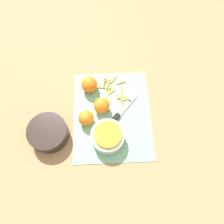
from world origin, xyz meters
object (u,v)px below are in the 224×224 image
object	(u,v)px
orange_right	(89,84)
orange_back	(86,118)
bowl_speckled	(108,136)
bowl_dark	(48,133)
orange_left	(102,106)
knife	(114,119)

from	to	relation	value
orange_right	orange_back	distance (m)	0.17
bowl_speckled	bowl_dark	distance (m)	0.26
bowl_speckled	orange_left	xyz separation A→B (m)	(0.15, 0.02, -0.00)
bowl_speckled	orange_back	size ratio (longest dim) A/B	2.09
orange_left	orange_back	world-z (taller)	orange_left
bowl_dark	orange_right	xyz separation A→B (m)	(0.23, -0.18, 0.01)
bowl_dark	knife	xyz separation A→B (m)	(0.06, -0.29, -0.02)
bowl_speckled	knife	xyz separation A→B (m)	(0.09, -0.03, -0.03)
bowl_speckled	knife	world-z (taller)	bowl_speckled
bowl_dark	orange_left	xyz separation A→B (m)	(0.11, -0.23, 0.01)
bowl_speckled	orange_back	xyz separation A→B (m)	(0.09, 0.09, -0.00)
orange_left	orange_right	world-z (taller)	orange_right
bowl_dark	orange_back	distance (m)	0.17
bowl_dark	knife	world-z (taller)	bowl_dark
bowl_speckled	orange_back	world-z (taller)	bowl_speckled
bowl_dark	orange_back	size ratio (longest dim) A/B	2.47
orange_left	orange_right	distance (m)	0.12
bowl_speckled	orange_right	size ratio (longest dim) A/B	1.88
orange_left	orange_back	xyz separation A→B (m)	(-0.06, 0.07, -0.00)
orange_left	orange_right	bearing A→B (deg)	26.54
bowl_dark	knife	size ratio (longest dim) A/B	0.88
knife	orange_back	bearing A→B (deg)	131.44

